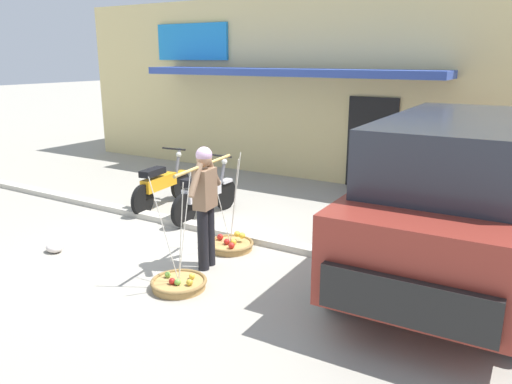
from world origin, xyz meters
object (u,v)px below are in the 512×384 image
at_px(fruit_vendor, 205,200).
at_px(parked_truck, 455,193).
at_px(motorcycle_second_in_row, 204,194).
at_px(motorcycle_nearest_shop, 161,185).
at_px(fruit_basket_right_side, 179,283).
at_px(fruit_basket_left_side, 230,244).
at_px(wooden_crate, 349,216).
at_px(plastic_litter_bag, 54,248).

height_order(fruit_vendor, parked_truck, parked_truck).
distance_m(motorcycle_second_in_row, parked_truck, 4.31).
relative_size(motorcycle_nearest_shop, parked_truck, 0.37).
bearing_deg(fruit_basket_right_side, motorcycle_second_in_row, 120.65).
height_order(fruit_basket_right_side, parked_truck, parked_truck).
xyz_separation_m(fruit_vendor, fruit_basket_left_side, (-0.10, 0.72, -0.90)).
xyz_separation_m(parked_truck, wooden_crate, (-1.89, 1.24, -0.97)).
relative_size(fruit_basket_right_side, wooden_crate, 3.30).
relative_size(fruit_vendor, motorcycle_nearest_shop, 0.93).
bearing_deg(parked_truck, fruit_vendor, -152.29).
bearing_deg(wooden_crate, fruit_basket_left_side, -118.39).
xyz_separation_m(motorcycle_nearest_shop, plastic_litter_bag, (0.20, -2.60, -0.38)).
bearing_deg(fruit_basket_left_side, motorcycle_nearest_shop, 154.84).
relative_size(fruit_vendor, motorcycle_second_in_row, 0.93).
height_order(parked_truck, wooden_crate, parked_truck).
distance_m(fruit_basket_left_side, motorcycle_nearest_shop, 2.65).
distance_m(fruit_basket_left_side, wooden_crate, 2.32).
bearing_deg(plastic_litter_bag, motorcycle_nearest_shop, 94.34).
height_order(fruit_basket_right_side, wooden_crate, fruit_basket_right_side).
distance_m(fruit_basket_left_side, parked_truck, 3.27).
bearing_deg(fruit_basket_left_side, motorcycle_second_in_row, 141.04).
bearing_deg(fruit_basket_left_side, fruit_basket_right_side, -82.10).
bearing_deg(motorcycle_second_in_row, motorcycle_nearest_shop, 174.94).
distance_m(fruit_basket_right_side, motorcycle_nearest_shop, 3.65).
height_order(fruit_vendor, fruit_basket_right_side, fruit_vendor).
distance_m(fruit_vendor, parked_truck, 3.27).
bearing_deg(motorcycle_second_in_row, fruit_basket_left_side, -38.96).
distance_m(fruit_basket_left_side, motorcycle_second_in_row, 1.66).
bearing_deg(plastic_litter_bag, fruit_vendor, 18.49).
relative_size(fruit_vendor, fruit_basket_left_side, 1.17).
height_order(motorcycle_nearest_shop, wooden_crate, motorcycle_nearest_shop).
distance_m(fruit_basket_left_side, fruit_basket_right_side, 1.46).
bearing_deg(motorcycle_nearest_shop, motorcycle_second_in_row, -5.06).
xyz_separation_m(motorcycle_second_in_row, wooden_crate, (2.36, 1.02, -0.29)).
relative_size(motorcycle_second_in_row, plastic_litter_bag, 6.50).
bearing_deg(fruit_basket_right_side, wooden_crate, 75.50).
xyz_separation_m(fruit_basket_left_side, motorcycle_second_in_row, (-1.26, 1.02, 0.38)).
bearing_deg(wooden_crate, parked_truck, -33.30).
height_order(motorcycle_nearest_shop, plastic_litter_bag, motorcycle_nearest_shop).
relative_size(fruit_basket_right_side, motorcycle_second_in_row, 0.80).
relative_size(fruit_vendor, fruit_basket_right_side, 1.17).
xyz_separation_m(fruit_basket_right_side, motorcycle_nearest_shop, (-2.58, 2.56, 0.38)).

